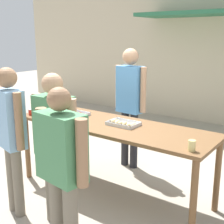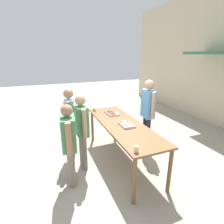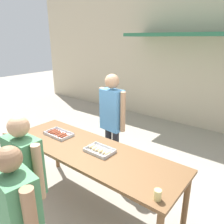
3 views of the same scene
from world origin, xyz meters
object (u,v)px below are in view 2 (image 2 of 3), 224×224
(food_tray_buns, at_px, (127,125))
(person_customer_holding_hotdog, at_px, (70,117))
(food_tray_sausages, at_px, (112,113))
(condiment_jar_mustard, at_px, (94,109))
(person_customer_waiting_in_line, at_px, (82,126))
(beer_cup, at_px, (136,149))
(person_customer_with_cup, at_px, (69,140))
(person_server_behind_table, at_px, (148,108))
(condiment_jar_ketchup, at_px, (95,110))

(food_tray_buns, height_order, person_customer_holding_hotdog, person_customer_holding_hotdog)
(food_tray_sausages, bearing_deg, condiment_jar_mustard, -143.18)
(person_customer_holding_hotdog, distance_m, person_customer_waiting_in_line, 0.54)
(food_tray_buns, distance_m, beer_cup, 1.07)
(beer_cup, bearing_deg, person_customer_waiting_in_line, -154.62)
(person_customer_with_cup, bearing_deg, person_server_behind_table, -65.83)
(food_tray_buns, bearing_deg, food_tray_sausages, 179.97)
(condiment_jar_mustard, xyz_separation_m, person_customer_holding_hotdog, (0.55, -0.73, 0.04))
(condiment_jar_mustard, bearing_deg, person_customer_holding_hotdog, -52.66)
(condiment_jar_mustard, distance_m, person_customer_holding_hotdog, 0.91)
(food_tray_buns, xyz_separation_m, person_customer_with_cup, (0.21, -1.24, -0.02))
(beer_cup, height_order, person_customer_holding_hotdog, person_customer_holding_hotdog)
(condiment_jar_ketchup, bearing_deg, person_customer_holding_hotdog, -57.39)
(food_tray_sausages, relative_size, condiment_jar_mustard, 5.23)
(food_tray_sausages, distance_m, food_tray_buns, 0.83)
(person_customer_holding_hotdog, relative_size, person_customer_with_cup, 1.06)
(food_tray_sausages, height_order, person_server_behind_table, person_server_behind_table)
(condiment_jar_mustard, relative_size, person_server_behind_table, 0.05)
(food_tray_sausages, xyz_separation_m, person_customer_with_cup, (1.04, -1.24, -0.01))
(beer_cup, distance_m, person_customer_waiting_in_line, 1.35)
(person_customer_holding_hotdog, bearing_deg, food_tray_sausages, -71.36)
(condiment_jar_mustard, bearing_deg, person_server_behind_table, 52.29)
(condiment_jar_mustard, bearing_deg, food_tray_sausages, 36.82)
(person_customer_holding_hotdog, bearing_deg, food_tray_buns, -111.33)
(beer_cup, bearing_deg, condiment_jar_ketchup, -179.74)
(person_customer_with_cup, bearing_deg, person_customer_holding_hotdog, -3.41)
(condiment_jar_ketchup, bearing_deg, person_customer_waiting_in_line, -30.22)
(food_tray_buns, bearing_deg, condiment_jar_mustard, -165.26)
(person_customer_holding_hotdog, xyz_separation_m, person_customer_waiting_in_line, (0.52, 0.15, -0.03))
(person_customer_holding_hotdog, bearing_deg, condiment_jar_mustard, -39.41)
(food_tray_sausages, bearing_deg, person_customer_with_cup, -50.02)
(condiment_jar_mustard, relative_size, person_customer_waiting_in_line, 0.05)
(condiment_jar_ketchup, distance_m, person_customer_waiting_in_line, 1.13)
(person_server_behind_table, xyz_separation_m, person_customer_waiting_in_line, (0.20, -1.70, -0.12))
(beer_cup, xyz_separation_m, person_customer_holding_hotdog, (-1.74, -0.73, 0.03))
(person_customer_waiting_in_line, bearing_deg, person_customer_holding_hotdog, 14.67)
(condiment_jar_ketchup, distance_m, person_customer_holding_hotdog, 0.85)
(person_server_behind_table, distance_m, person_customer_waiting_in_line, 1.72)
(food_tray_sausages, height_order, person_customer_holding_hotdog, person_customer_holding_hotdog)
(food_tray_sausages, bearing_deg, food_tray_buns, -0.03)
(food_tray_sausages, height_order, person_customer_waiting_in_line, person_customer_waiting_in_line)
(person_server_behind_table, bearing_deg, person_customer_holding_hotdog, -94.99)
(food_tray_sausages, distance_m, person_customer_holding_hotdog, 1.07)
(food_tray_sausages, relative_size, person_customer_with_cup, 0.27)
(person_customer_holding_hotdog, bearing_deg, beer_cup, -144.10)
(food_tray_buns, height_order, person_server_behind_table, person_server_behind_table)
(food_tray_sausages, height_order, condiment_jar_mustard, condiment_jar_mustard)
(food_tray_buns, relative_size, beer_cup, 3.49)
(food_tray_buns, height_order, person_customer_with_cup, person_customer_with_cup)
(beer_cup, xyz_separation_m, person_customer_with_cup, (-0.81, -0.90, -0.05))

